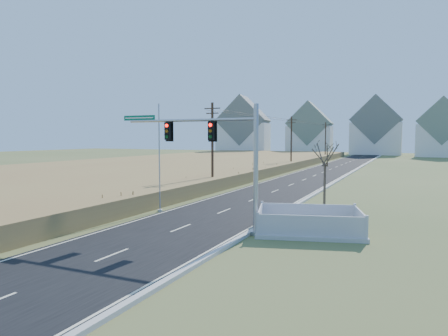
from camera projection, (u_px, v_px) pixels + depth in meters
ground at (197, 222)px, 25.42m from camera, size 260.00×260.00×0.00m
road at (334, 168)px, 70.54m from camera, size 8.00×180.00×0.06m
curb at (359, 168)px, 68.77m from camera, size 0.30×180.00×0.18m
reed_marsh at (188, 164)px, 71.65m from camera, size 38.00×110.00×1.30m
utility_pole_near at (212, 144)px, 41.36m from camera, size 1.80×0.26×9.00m
utility_pole_mid at (291, 142)px, 68.43m from camera, size 1.80×0.26×9.00m
utility_pole_far at (325, 140)px, 95.49m from camera, size 1.80×0.26×9.00m
condo_nw at (244, 130)px, 131.18m from camera, size 17.69×13.38×19.05m
condo_nnw at (310, 133)px, 129.98m from camera, size 14.93×11.17×17.03m
condo_n at (376, 130)px, 125.05m from camera, size 15.27×10.20×18.54m
condo_ne at (443, 132)px, 110.25m from camera, size 14.12×10.51×16.52m
traffic_signal_mast at (225, 155)px, 22.62m from camera, size 9.11×0.62×7.25m
fence_enclosure at (309, 228)px, 22.73m from camera, size 6.77×5.51×1.34m
open_sign at (311, 233)px, 21.29m from camera, size 0.46×0.08×0.56m
flagpole at (159, 169)px, 28.94m from camera, size 0.35×0.35×7.84m
bare_tree at (325, 152)px, 26.70m from camera, size 2.06×2.06×5.47m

